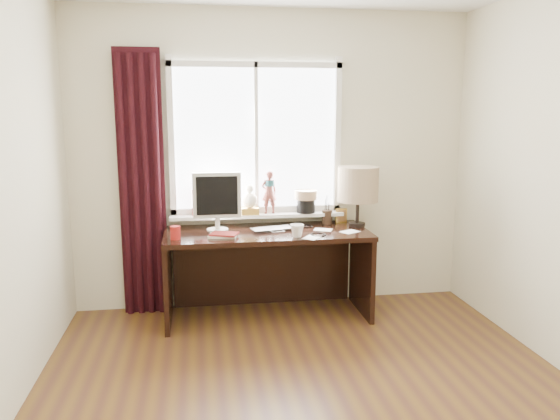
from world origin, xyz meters
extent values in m
cube|color=beige|center=(0.00, 2.00, 1.30)|extent=(3.50, 0.00, 2.60)
imported|color=silver|center=(-0.06, 1.64, 0.76)|extent=(0.39, 0.30, 0.03)
imported|color=white|center=(0.11, 1.39, 0.80)|extent=(0.15, 0.15, 0.11)
cylinder|color=maroon|center=(-0.85, 1.46, 0.80)|extent=(0.08, 0.08, 0.10)
cube|color=white|center=(-0.15, 1.99, 1.50)|extent=(1.40, 0.02, 1.30)
cube|color=silver|center=(-0.15, 1.96, 0.88)|extent=(1.50, 0.05, 0.05)
cube|color=silver|center=(-0.15, 1.96, 2.12)|extent=(1.50, 0.05, 0.05)
cube|color=silver|center=(-0.88, 1.96, 1.50)|extent=(0.05, 0.05, 1.40)
cube|color=silver|center=(0.57, 1.96, 1.50)|extent=(0.05, 0.05, 1.40)
cube|color=silver|center=(-0.15, 1.96, 1.50)|extent=(0.03, 0.05, 1.30)
cube|color=silver|center=(-0.15, 1.91, 0.83)|extent=(1.52, 0.18, 0.03)
cylinder|color=maroon|center=(-0.65, 1.88, 0.97)|extent=(0.13, 0.13, 0.23)
cube|color=gold|center=(-0.22, 1.88, 0.88)|extent=(0.15, 0.12, 0.06)
sphere|color=beige|center=(-0.22, 1.88, 0.97)|extent=(0.13, 0.13, 0.13)
sphere|color=beige|center=(-0.22, 1.88, 1.07)|extent=(0.07, 0.07, 0.07)
imported|color=brown|center=(-0.04, 1.90, 1.04)|extent=(0.15, 0.11, 0.38)
cylinder|color=#1E4C51|center=(-0.04, 1.89, 1.12)|extent=(0.10, 0.10, 0.05)
cylinder|color=black|center=(0.28, 1.89, 0.91)|extent=(0.16, 0.16, 0.12)
cylinder|color=#8C6B4C|center=(0.28, 1.89, 1.01)|extent=(0.20, 0.20, 0.08)
cube|color=black|center=(-1.13, 1.92, 1.12)|extent=(0.38, 0.05, 2.25)
cylinder|color=black|center=(-1.27, 1.89, 1.10)|extent=(0.06, 0.06, 2.20)
cylinder|color=black|center=(-1.18, 1.89, 1.10)|extent=(0.06, 0.06, 2.20)
cylinder|color=black|center=(-1.09, 1.89, 1.10)|extent=(0.06, 0.06, 2.20)
cylinder|color=black|center=(-1.00, 1.89, 1.10)|extent=(0.06, 0.06, 2.20)
cube|color=black|center=(-0.10, 1.63, 0.73)|extent=(1.70, 0.70, 0.04)
cube|color=black|center=(-0.93, 1.63, 0.35)|extent=(0.04, 0.64, 0.71)
cube|color=black|center=(0.73, 1.63, 0.35)|extent=(0.04, 0.64, 0.71)
cube|color=black|center=(-0.10, 1.97, 0.35)|extent=(1.60, 0.03, 0.71)
cylinder|color=beige|center=(-0.51, 1.72, 0.76)|extent=(0.18, 0.18, 0.01)
cylinder|color=beige|center=(-0.51, 1.72, 0.81)|extent=(0.04, 0.04, 0.10)
cube|color=beige|center=(-0.51, 1.72, 1.05)|extent=(0.40, 0.04, 0.38)
cube|color=black|center=(-0.51, 1.70, 1.05)|extent=(0.34, 0.01, 0.32)
cube|color=beige|center=(-0.48, 1.49, 0.76)|extent=(0.25, 0.20, 0.02)
cube|color=maroon|center=(-0.47, 1.48, 0.78)|extent=(0.25, 0.21, 0.01)
cylinder|color=black|center=(0.46, 1.85, 0.81)|extent=(0.09, 0.09, 0.12)
cylinder|color=black|center=(0.45, 1.86, 0.86)|extent=(0.01, 0.01, 0.22)
cylinder|color=black|center=(0.48, 1.84, 0.84)|extent=(0.01, 0.01, 0.19)
cylinder|color=black|center=(0.46, 1.87, 0.88)|extent=(0.01, 0.01, 0.25)
cylinder|color=black|center=(0.48, 1.86, 0.83)|extent=(0.01, 0.01, 0.17)
cube|color=gold|center=(0.60, 1.87, 0.81)|extent=(0.10, 0.02, 0.13)
cube|color=#996633|center=(0.60, 1.86, 0.81)|extent=(0.08, 0.01, 0.10)
cylinder|color=black|center=(0.70, 1.71, 0.77)|extent=(0.14, 0.14, 0.03)
cylinder|color=black|center=(0.70, 1.71, 0.89)|extent=(0.03, 0.03, 0.22)
cylinder|color=tan|center=(0.70, 1.71, 1.12)|extent=(0.35, 0.35, 0.30)
cube|color=white|center=(0.58, 1.50, 0.75)|extent=(0.19, 0.17, 0.00)
cube|color=white|center=(0.37, 1.61, 0.75)|extent=(0.18, 0.16, 0.00)
cube|color=white|center=(0.22, 1.35, 0.75)|extent=(0.18, 0.19, 0.00)
torus|color=black|center=(0.29, 1.43, 0.75)|extent=(0.18, 0.18, 0.01)
torus|color=black|center=(0.26, 1.76, 0.75)|extent=(0.15, 0.15, 0.01)
torus|color=black|center=(0.13, 1.79, 0.75)|extent=(0.11, 0.11, 0.01)
camera|label=1|loc=(-0.66, -2.78, 1.77)|focal=35.00mm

